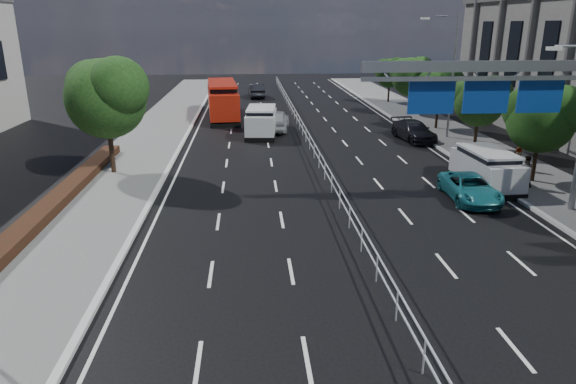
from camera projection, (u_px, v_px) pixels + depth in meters
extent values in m
plane|color=black|center=(412.00, 354.00, 13.50)|extent=(160.00, 160.00, 0.00)
cube|color=silver|center=(61.00, 369.00, 12.82)|extent=(0.25, 140.00, 0.15)
cube|color=silver|center=(311.00, 138.00, 34.50)|extent=(0.05, 85.00, 0.05)
cube|color=silver|center=(311.00, 144.00, 34.64)|extent=(0.05, 85.00, 0.05)
cube|color=gray|center=(482.00, 66.00, 21.32)|extent=(10.20, 0.25, 0.45)
cube|color=gray|center=(481.00, 78.00, 21.48)|extent=(10.20, 0.18, 0.18)
cube|color=silver|center=(554.00, 49.00, 21.32)|extent=(0.60, 0.25, 0.15)
cube|color=navy|center=(540.00, 96.00, 22.10)|extent=(2.00, 0.08, 1.40)
cube|color=white|center=(539.00, 96.00, 22.15)|extent=(1.80, 0.02, 1.20)
cube|color=navy|center=(486.00, 97.00, 21.93)|extent=(2.00, 0.08, 1.40)
cube|color=white|center=(485.00, 97.00, 21.97)|extent=(1.80, 0.02, 1.20)
cube|color=navy|center=(431.00, 98.00, 21.75)|extent=(2.00, 0.08, 1.40)
cube|color=white|center=(431.00, 97.00, 21.80)|extent=(1.80, 0.02, 1.20)
cylinder|color=gray|center=(452.00, 78.00, 37.52)|extent=(0.16, 0.16, 9.00)
cylinder|color=gray|center=(442.00, 16.00, 36.09)|extent=(0.10, 2.40, 0.10)
cube|color=silver|center=(425.00, 18.00, 36.05)|extent=(0.60, 0.25, 0.15)
cylinder|color=black|center=(111.00, 145.00, 29.13)|extent=(0.28, 0.28, 3.50)
sphere|color=#123711|center=(106.00, 99.00, 28.32)|extent=(4.40, 4.40, 4.40)
sphere|color=#123711|center=(118.00, 87.00, 27.54)|extent=(3.30, 3.30, 3.30)
sphere|color=#123711|center=(94.00, 87.00, 28.72)|extent=(3.08, 3.08, 3.08)
cylinder|color=black|center=(535.00, 158.00, 27.62)|extent=(0.22, 0.22, 2.80)
sphere|color=black|center=(541.00, 120.00, 26.97)|extent=(3.50, 3.50, 3.50)
sphere|color=black|center=(561.00, 111.00, 26.35)|extent=(2.62, 2.62, 2.62)
sphere|color=black|center=(526.00, 110.00, 27.28)|extent=(2.45, 2.45, 2.45)
cylinder|color=black|center=(476.00, 131.00, 34.74)|extent=(0.22, 0.22, 2.70)
sphere|color=#123711|center=(479.00, 102.00, 34.11)|extent=(3.30, 3.30, 3.30)
sphere|color=#123711|center=(493.00, 94.00, 33.52)|extent=(2.48, 2.48, 2.47)
sphere|color=#123711|center=(469.00, 94.00, 34.41)|extent=(2.31, 2.31, 2.31)
cylinder|color=black|center=(437.00, 113.00, 41.85)|extent=(0.21, 0.21, 2.65)
sphere|color=black|center=(439.00, 89.00, 41.24)|extent=(3.20, 3.20, 3.20)
sphere|color=black|center=(450.00, 83.00, 40.67)|extent=(2.40, 2.40, 2.40)
sphere|color=black|center=(431.00, 83.00, 41.52)|extent=(2.24, 2.24, 2.24)
cylinder|color=black|center=(409.00, 99.00, 48.92)|extent=(0.23, 0.23, 2.85)
sphere|color=#123711|center=(411.00, 77.00, 48.27)|extent=(3.60, 3.60, 3.60)
sphere|color=#123711|center=(421.00, 71.00, 47.63)|extent=(2.70, 2.70, 2.70)
sphere|color=#123711|center=(403.00, 72.00, 48.59)|extent=(2.52, 2.52, 2.52)
cylinder|color=black|center=(389.00, 91.00, 56.07)|extent=(0.21, 0.21, 2.60)
sphere|color=black|center=(390.00, 73.00, 55.47)|extent=(3.10, 3.10, 3.10)
sphere|color=black|center=(397.00, 68.00, 54.91)|extent=(2.32, 2.33, 2.32)
sphere|color=black|center=(384.00, 69.00, 55.74)|extent=(2.17, 2.17, 2.17)
cube|color=black|center=(261.00, 133.00, 39.88)|extent=(2.65, 5.28, 0.36)
cube|color=silver|center=(261.00, 122.00, 39.60)|extent=(2.60, 5.17, 1.51)
cube|color=black|center=(261.00, 112.00, 39.37)|extent=(2.30, 3.76, 0.66)
cube|color=silver|center=(261.00, 108.00, 39.27)|extent=(2.41, 4.07, 0.13)
cylinder|color=black|center=(248.00, 135.00, 38.26)|extent=(0.38, 0.78, 0.75)
cylinder|color=black|center=(272.00, 135.00, 38.24)|extent=(0.38, 0.78, 0.75)
cylinder|color=black|center=(252.00, 127.00, 41.40)|extent=(0.38, 0.78, 0.75)
cylinder|color=black|center=(274.00, 127.00, 41.38)|extent=(0.38, 0.78, 0.75)
cube|color=black|center=(223.00, 115.00, 47.89)|extent=(3.46, 10.99, 0.32)
cube|color=#A11B0B|center=(223.00, 100.00, 47.45)|extent=(3.40, 10.77, 2.20)
cube|color=black|center=(222.00, 88.00, 47.11)|extent=(2.95, 7.80, 0.97)
cube|color=#A11B0B|center=(222.00, 83.00, 46.96)|extent=(3.10, 8.44, 0.19)
cylinder|color=black|center=(212.00, 120.00, 44.39)|extent=(0.34, 0.69, 0.67)
cylinder|color=black|center=(237.00, 120.00, 44.71)|extent=(0.34, 0.69, 0.67)
cylinder|color=black|center=(211.00, 108.00, 50.95)|extent=(0.34, 0.69, 0.67)
cylinder|color=black|center=(232.00, 107.00, 51.27)|extent=(0.34, 0.69, 0.67)
imported|color=#A1A4A8|center=(276.00, 120.00, 41.60)|extent=(2.62, 5.22, 1.71)
imported|color=black|center=(256.00, 91.00, 60.49)|extent=(2.00, 4.94, 1.59)
cube|color=black|center=(484.00, 184.00, 27.31)|extent=(2.25, 4.93, 0.33)
cube|color=#ABADB3|center=(486.00, 169.00, 27.06)|extent=(2.20, 4.83, 1.37)
cube|color=black|center=(488.00, 157.00, 26.85)|extent=(1.99, 3.49, 0.60)
cube|color=#ABADB3|center=(489.00, 151.00, 26.76)|extent=(2.08, 3.78, 0.12)
cylinder|color=black|center=(484.00, 190.00, 25.69)|extent=(0.32, 0.69, 0.68)
cylinder|color=black|center=(516.00, 189.00, 25.87)|extent=(0.32, 0.69, 0.68)
cylinder|color=black|center=(457.00, 173.00, 28.65)|extent=(0.32, 0.69, 0.68)
cylinder|color=black|center=(486.00, 172.00, 28.83)|extent=(0.32, 0.69, 0.68)
imported|color=#1A6D77|center=(470.00, 188.00, 25.15)|extent=(2.29, 4.59, 1.25)
imported|color=black|center=(414.00, 131.00, 38.22)|extent=(2.64, 5.13, 1.42)
imported|color=gray|center=(518.00, 156.00, 29.86)|extent=(0.71, 0.58, 1.66)
imported|color=gray|center=(525.00, 171.00, 26.70)|extent=(0.89, 0.74, 1.67)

